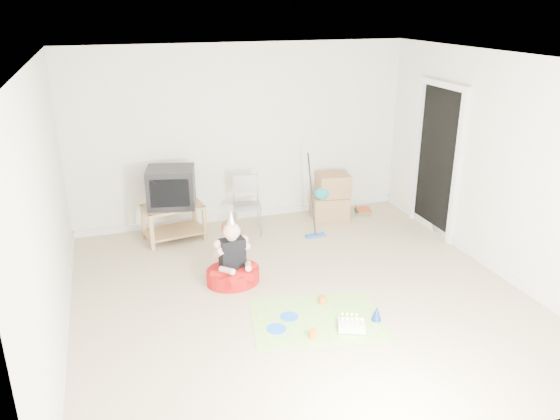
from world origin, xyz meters
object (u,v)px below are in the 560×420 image
object	(u,v)px
folding_chair	(247,206)
seated_woman	(233,267)
tv_stand	(174,220)
birthday_cake	(351,326)
crt_tv	(171,187)
cardboard_boxes	(331,197)

from	to	relation	value
folding_chair	seated_woman	xyz separation A→B (m)	(-0.54, -1.38, -0.21)
tv_stand	folding_chair	bearing A→B (deg)	-5.86
tv_stand	folding_chair	xyz separation A→B (m)	(1.03, -0.11, 0.12)
birthday_cake	folding_chair	bearing A→B (deg)	97.62
folding_chair	tv_stand	bearing A→B (deg)	174.14
crt_tv	folding_chair	xyz separation A→B (m)	(1.03, -0.11, -0.36)
cardboard_boxes	crt_tv	bearing A→B (deg)	-178.17
folding_chair	birthday_cake	world-z (taller)	folding_chair
cardboard_boxes	birthday_cake	world-z (taller)	cardboard_boxes
tv_stand	crt_tv	bearing A→B (deg)	180.00
folding_chair	cardboard_boxes	bearing A→B (deg)	7.58
tv_stand	cardboard_boxes	distance (m)	2.39
cardboard_boxes	birthday_cake	size ratio (longest dim) A/B	2.08
folding_chair	cardboard_boxes	distance (m)	1.38
seated_woman	birthday_cake	size ratio (longest dim) A/B	2.77
tv_stand	folding_chair	world-z (taller)	folding_chair
crt_tv	seated_woman	bearing A→B (deg)	-59.75
crt_tv	cardboard_boxes	xyz separation A→B (m)	(2.39, 0.08, -0.44)
tv_stand	birthday_cake	xyz separation A→B (m)	(1.39, -2.83, -0.26)
birthday_cake	tv_stand	bearing A→B (deg)	116.14
tv_stand	cardboard_boxes	bearing A→B (deg)	1.83
tv_stand	seated_woman	bearing A→B (deg)	-71.95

